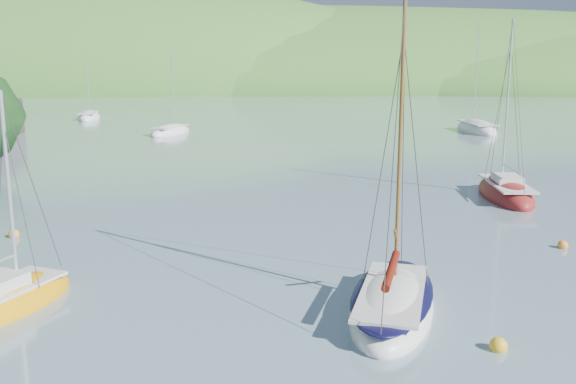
{
  "coord_description": "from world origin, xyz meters",
  "views": [
    {
      "loc": [
        -0.57,
        -16.57,
        7.57
      ],
      "look_at": [
        0.0,
        8.0,
        2.46
      ],
      "focal_mm": 40.0,
      "sensor_mm": 36.0,
      "label": 1
    }
  ],
  "objects_px": {
    "sloop_red": "(505,194)",
    "distant_sloop_a": "(170,132)",
    "distant_sloop_b": "(476,130)",
    "distant_sloop_c": "(89,118)",
    "sailboat_yellow": "(2,304)",
    "daysailer_white": "(392,305)"
  },
  "relations": [
    {
      "from": "sloop_red",
      "to": "distant_sloop_a",
      "type": "bearing_deg",
      "value": 131.27
    },
    {
      "from": "distant_sloop_b",
      "to": "sloop_red",
      "type": "bearing_deg",
      "value": -106.74
    },
    {
      "from": "distant_sloop_a",
      "to": "distant_sloop_c",
      "type": "xyz_separation_m",
      "value": [
        -13.07,
        16.98,
        0.01
      ]
    },
    {
      "from": "distant_sloop_a",
      "to": "distant_sloop_c",
      "type": "relative_size",
      "value": 0.91
    },
    {
      "from": "sailboat_yellow",
      "to": "distant_sloop_c",
      "type": "distance_m",
      "value": 65.98
    },
    {
      "from": "sloop_red",
      "to": "distant_sloop_a",
      "type": "xyz_separation_m",
      "value": [
        -23.48,
        31.44,
        -0.04
      ]
    },
    {
      "from": "sloop_red",
      "to": "sailboat_yellow",
      "type": "bearing_deg",
      "value": -138.94
    },
    {
      "from": "distant_sloop_a",
      "to": "sailboat_yellow",
      "type": "bearing_deg",
      "value": -66.53
    },
    {
      "from": "distant_sloop_a",
      "to": "sloop_red",
      "type": "bearing_deg",
      "value": -32.45
    },
    {
      "from": "sailboat_yellow",
      "to": "distant_sloop_c",
      "type": "xyz_separation_m",
      "value": [
        -15.28,
        64.18,
        0.0
      ]
    },
    {
      "from": "sailboat_yellow",
      "to": "sloop_red",
      "type": "bearing_deg",
      "value": 59.94
    },
    {
      "from": "daysailer_white",
      "to": "sailboat_yellow",
      "type": "distance_m",
      "value": 11.98
    },
    {
      "from": "daysailer_white",
      "to": "distant_sloop_a",
      "type": "relative_size",
      "value": 1.08
    },
    {
      "from": "distant_sloop_b",
      "to": "daysailer_white",
      "type": "bearing_deg",
      "value": -112.08
    },
    {
      "from": "daysailer_white",
      "to": "sailboat_yellow",
      "type": "bearing_deg",
      "value": -166.57
    },
    {
      "from": "distant_sloop_a",
      "to": "daysailer_white",
      "type": "bearing_deg",
      "value": -52.65
    },
    {
      "from": "daysailer_white",
      "to": "distant_sloop_a",
      "type": "bearing_deg",
      "value": 122.33
    },
    {
      "from": "daysailer_white",
      "to": "distant_sloop_c",
      "type": "distance_m",
      "value": 70.18
    },
    {
      "from": "daysailer_white",
      "to": "distant_sloop_a",
      "type": "distance_m",
      "value": 49.75
    },
    {
      "from": "distant_sloop_a",
      "to": "distant_sloop_b",
      "type": "height_order",
      "value": "distant_sloop_b"
    },
    {
      "from": "sloop_red",
      "to": "distant_sloop_a",
      "type": "height_order",
      "value": "sloop_red"
    },
    {
      "from": "distant_sloop_c",
      "to": "distant_sloop_b",
      "type": "bearing_deg",
      "value": -26.97
    }
  ]
}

